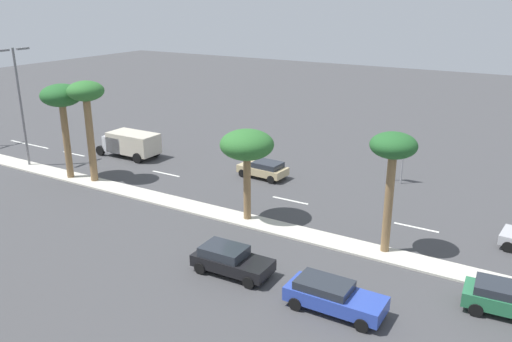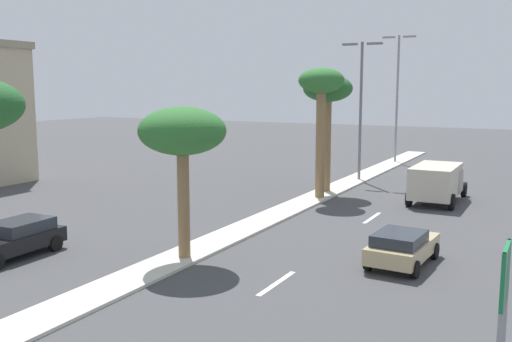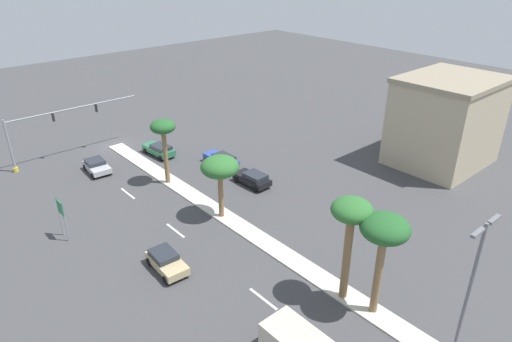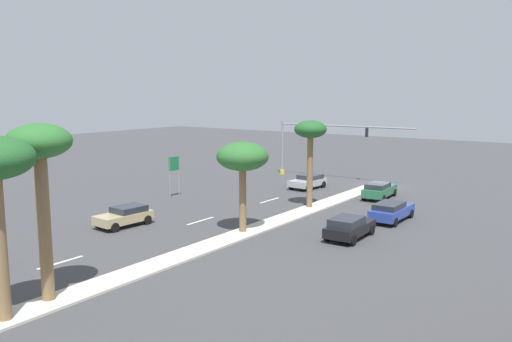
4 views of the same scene
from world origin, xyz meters
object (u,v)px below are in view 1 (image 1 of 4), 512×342
Objects in this scene: palm_tree_outboard at (393,153)px; palm_tree_rear at (247,146)px; palm_tree_front at (86,99)px; sedan_black_rear at (230,260)px; sedan_tan_outboard at (264,169)px; sedan_blue_far at (333,296)px; street_lamp_right at (20,98)px; directional_road_sign at (396,151)px; box_truck at (130,143)px; palm_tree_trailing at (62,99)px.

palm_tree_rear is (-0.16, 9.06, -0.93)m from palm_tree_outboard.
palm_tree_front is 1.83× the size of sedan_black_rear.
sedan_tan_outboard is 18.83m from sedan_blue_far.
street_lamp_right reaches higher than palm_tree_outboard.
sedan_black_rear is at bearing 170.23° from directional_road_sign.
palm_tree_rear reaches higher than box_truck.
sedan_black_rear reaches higher than sedan_tan_outboard.
sedan_blue_far is (-6.40, -25.15, -5.59)m from palm_tree_trailing.
palm_tree_outboard reaches higher than palm_tree_rear.
palm_tree_outboard is 1.72× the size of sedan_tan_outboard.
sedan_tan_outboard is 0.88× the size of sedan_blue_far.
street_lamp_right reaches higher than palm_tree_rear.
box_truck is (12.83, 19.35, 0.50)m from sedan_black_rear.
directional_road_sign is 18.59m from sedan_black_rear.
box_truck is (-5.41, 22.49, -1.29)m from directional_road_sign.
sedan_blue_far is at bearing -94.48° from sedan_black_rear.
palm_tree_trailing is 16.38m from sedan_tan_outboard.
sedan_blue_far is (-18.70, -2.81, -1.79)m from directional_road_sign.
palm_tree_trailing is 20.86m from sedan_black_rear.
sedan_blue_far is at bearing -106.59° from palm_tree_front.
palm_tree_rear is 11.84m from sedan_blue_far.
street_lamp_right is 20.89m from sedan_tan_outboard.
directional_road_sign reaches higher than box_truck.
palm_tree_outboard is 8.58m from sedan_blue_far.
directional_road_sign is at bearing -26.55° from palm_tree_rear.
directional_road_sign is at bearing -59.45° from palm_tree_front.
palm_tree_trailing is 1.75× the size of sedan_black_rear.
palm_tree_outboard is 1.62× the size of sedan_black_rear.
directional_road_sign is 10.32m from sedan_tan_outboard.
palm_tree_front reaches higher than sedan_tan_outboard.
sedan_tan_outboard is (-4.24, 9.24, -1.82)m from directional_road_sign.
directional_road_sign is 19.00m from sedan_blue_far.
palm_tree_front is 0.79× the size of street_lamp_right.
street_lamp_right is 31.93m from sedan_blue_far.
sedan_black_rear is (0.47, 5.95, 0.00)m from sedan_blue_far.
sedan_tan_outboard is at bearing -67.70° from street_lamp_right.
palm_tree_outboard is at bearing -89.87° from palm_tree_front.
palm_tree_outboard reaches higher than sedan_tan_outboard.
palm_tree_outboard is 9.11m from palm_tree_rear.
palm_tree_outboard reaches higher than directional_road_sign.
directional_road_sign is 0.63× the size of box_truck.
directional_road_sign is 0.49× the size of palm_tree_trailing.
palm_tree_trailing reaches higher than sedan_tan_outboard.
box_truck is at bearing -40.12° from street_lamp_right.
sedan_black_rear is (-6.36, -16.97, -5.80)m from palm_tree_front.
palm_tree_rear is at bearing -157.25° from sedan_tan_outboard.
palm_tree_rear is at bearing 153.45° from directional_road_sign.
directional_road_sign is at bearing -65.37° from sedan_tan_outboard.
box_truck is at bearing 75.92° from palm_tree_outboard.
sedan_blue_far is at bearing -102.43° from street_lamp_right.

